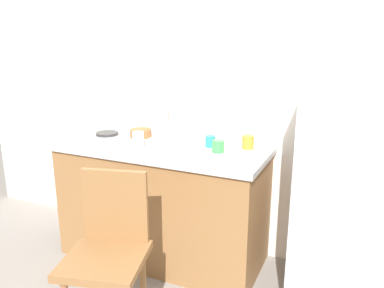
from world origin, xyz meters
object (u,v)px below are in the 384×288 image
at_px(chair, 109,249).
at_px(hotplate, 107,134).
at_px(dish_tray, 171,142).
at_px(terracotta_bowl, 141,133).
at_px(cup_orange, 248,142).
at_px(cup_white, 138,139).
at_px(cup_teal, 210,141).
at_px(refrigerator, 355,192).
at_px(cup_green, 218,146).

bearing_deg(chair, hotplate, 110.82).
relative_size(dish_tray, terracotta_bowl, 1.78).
relative_size(cup_orange, cup_white, 0.85).
bearing_deg(cup_teal, dish_tray, -161.21).
bearing_deg(cup_teal, chair, -103.24).
relative_size(chair, dish_tray, 3.18).
bearing_deg(cup_orange, cup_white, -158.73).
xyz_separation_m(refrigerator, hotplate, (-1.77, 0.08, 0.15)).
relative_size(hotplate, cup_green, 2.17).
xyz_separation_m(chair, hotplate, (-0.63, 0.88, 0.36)).
xyz_separation_m(terracotta_bowl, hotplate, (-0.27, -0.05, -0.02)).
xyz_separation_m(terracotta_bowl, cup_white, (0.12, -0.24, 0.02)).
bearing_deg(cup_white, chair, -71.31).
bearing_deg(cup_white, hotplate, 154.52).
bearing_deg(cup_orange, cup_green, -133.21).
distance_m(dish_tray, cup_green, 0.35).
bearing_deg(refrigerator, cup_orange, 167.22).
bearing_deg(chair, refrigerator, 20.36).
bearing_deg(chair, cup_white, 93.93).
height_order(chair, cup_green, cup_green).
xyz_separation_m(hotplate, cup_white, (0.40, -0.19, 0.04)).
bearing_deg(terracotta_bowl, hotplate, -170.15).
bearing_deg(refrigerator, cup_teal, 174.38).
bearing_deg(terracotta_bowl, chair, -68.86).
xyz_separation_m(hotplate, cup_orange, (1.08, 0.08, 0.03)).
bearing_deg(hotplate, refrigerator, -2.47).
bearing_deg(cup_teal, cup_green, -46.57).
distance_m(dish_tray, cup_orange, 0.52).
height_order(chair, terracotta_bowl, terracotta_bowl).
xyz_separation_m(refrigerator, cup_teal, (-0.93, 0.09, 0.18)).
height_order(hotplate, cup_orange, cup_orange).
xyz_separation_m(dish_tray, cup_white, (-0.19, -0.12, 0.03)).
relative_size(cup_green, cup_orange, 0.89).
bearing_deg(dish_tray, cup_green, -1.63).
bearing_deg(chair, cup_green, 54.47).
height_order(dish_tray, hotplate, dish_tray).
xyz_separation_m(chair, terracotta_bowl, (-0.36, 0.93, 0.38)).
xyz_separation_m(refrigerator, cup_orange, (-0.69, 0.16, 0.18)).
height_order(refrigerator, cup_orange, refrigerator).
height_order(refrigerator, cup_green, refrigerator).
bearing_deg(cup_green, hotplate, 174.97).
distance_m(chair, cup_orange, 1.13).
relative_size(chair, cup_green, 11.35).
distance_m(refrigerator, terracotta_bowl, 1.52).
relative_size(hotplate, cup_teal, 2.21).
bearing_deg(cup_teal, terracotta_bowl, 176.80).
relative_size(refrigerator, cup_teal, 18.38).
bearing_deg(refrigerator, cup_green, -179.62).
height_order(hotplate, cup_teal, cup_teal).
height_order(dish_tray, terracotta_bowl, terracotta_bowl).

